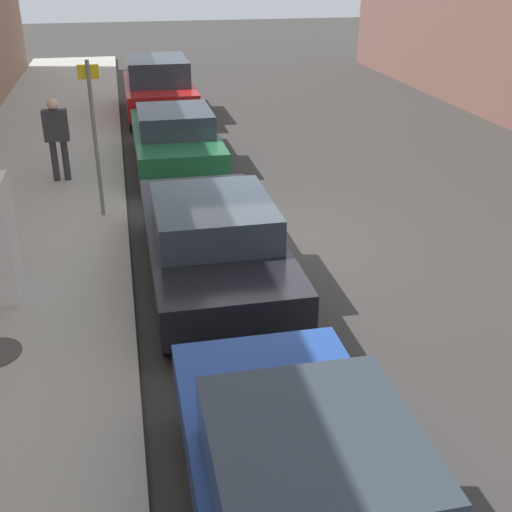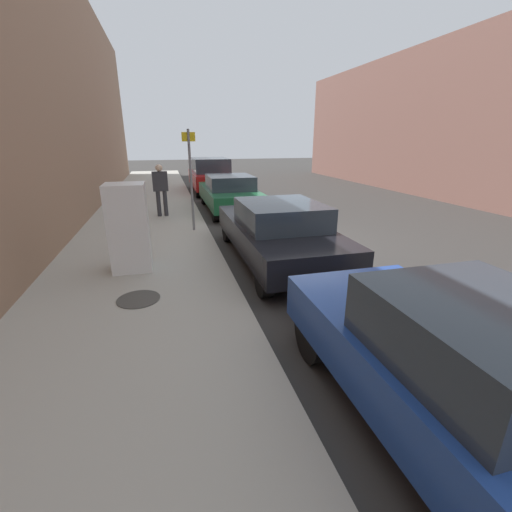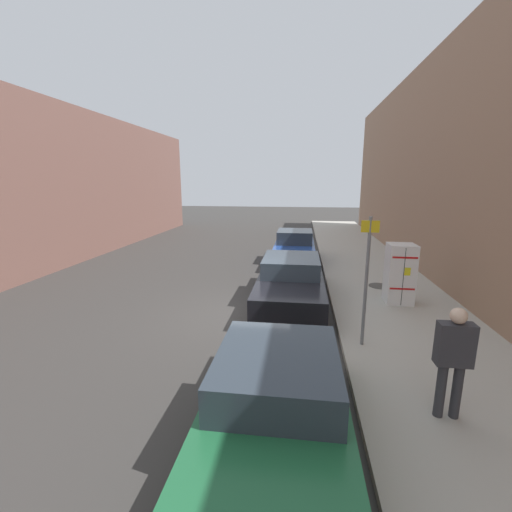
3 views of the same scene
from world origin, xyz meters
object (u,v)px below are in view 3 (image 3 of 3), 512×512
(pedestrian_walking_far, at_px, (453,355))
(parked_sedan_dark, at_px, (291,280))
(parked_hatchback_blue, at_px, (294,247))
(discarded_refrigerator, at_px, (400,274))
(street_sign_post, at_px, (367,276))
(parked_sedan_green, at_px, (276,405))

(pedestrian_walking_far, relative_size, parked_sedan_dark, 0.37)
(parked_hatchback_blue, height_order, parked_sedan_dark, parked_hatchback_blue)
(discarded_refrigerator, bearing_deg, parked_hatchback_blue, -58.09)
(discarded_refrigerator, height_order, parked_hatchback_blue, discarded_refrigerator)
(discarded_refrigerator, distance_m, pedestrian_walking_far, 5.13)
(discarded_refrigerator, bearing_deg, street_sign_post, 62.69)
(discarded_refrigerator, xyz_separation_m, street_sign_post, (1.48, 2.87, 0.68))
(discarded_refrigerator, relative_size, parked_hatchback_blue, 0.44)
(parked_sedan_dark, bearing_deg, parked_hatchback_blue, -90.00)
(parked_hatchback_blue, distance_m, parked_sedan_green, 10.98)
(parked_sedan_dark, relative_size, parked_sedan_green, 1.04)
(parked_sedan_dark, bearing_deg, parked_sedan_green, 90.00)
(pedestrian_walking_far, distance_m, parked_sedan_dark, 5.65)
(parked_hatchback_blue, height_order, parked_sedan_green, parked_hatchback_blue)
(parked_sedan_dark, height_order, parked_sedan_green, parked_sedan_dark)
(parked_sedan_dark, xyz_separation_m, parked_sedan_green, (0.00, 5.91, -0.00))
(pedestrian_walking_far, height_order, parked_sedan_green, pedestrian_walking_far)
(parked_hatchback_blue, xyz_separation_m, parked_sedan_green, (0.00, 10.98, -0.04))
(street_sign_post, relative_size, pedestrian_walking_far, 1.61)
(parked_hatchback_blue, xyz_separation_m, parked_sedan_dark, (0.00, 5.07, -0.04))
(discarded_refrigerator, relative_size, pedestrian_walking_far, 1.00)
(discarded_refrigerator, bearing_deg, pedestrian_walking_far, 83.10)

